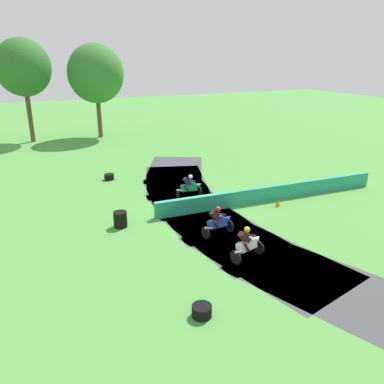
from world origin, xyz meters
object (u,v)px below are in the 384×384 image
at_px(tire_stack_mid_a, 120,219).
at_px(tire_stack_near, 109,177).
at_px(traffic_cone, 278,202).
at_px(motorcycle_trailing_white, 248,243).
at_px(motorcycle_chase_blue, 218,222).
at_px(tire_stack_mid_b, 202,311).
at_px(motorcycle_lead_green, 190,187).

bearing_deg(tire_stack_mid_a, tire_stack_near, 80.55).
xyz_separation_m(tire_stack_near, traffic_cone, (7.57, -8.98, 0.02)).
relative_size(motorcycle_trailing_white, tire_stack_mid_a, 2.10).
height_order(motorcycle_chase_blue, tire_stack_near, motorcycle_chase_blue).
bearing_deg(tire_stack_mid_b, tire_stack_near, 87.38).
bearing_deg(tire_stack_near, motorcycle_lead_green, -56.27).
xyz_separation_m(tire_stack_near, tire_stack_mid_b, (-0.73, -15.91, -0.00)).
bearing_deg(motorcycle_trailing_white, tire_stack_near, 101.87).
xyz_separation_m(motorcycle_lead_green, tire_stack_mid_b, (-4.38, -10.45, -0.46)).
bearing_deg(motorcycle_chase_blue, motorcycle_trailing_white, -89.09).
bearing_deg(motorcycle_chase_blue, tire_stack_mid_a, 145.16).
bearing_deg(tire_stack_mid_a, motorcycle_chase_blue, -34.84).
bearing_deg(tire_stack_mid_b, motorcycle_chase_blue, 56.31).
bearing_deg(tire_stack_mid_b, motorcycle_lead_green, 67.27).
bearing_deg(tire_stack_near, motorcycle_chase_blue, -75.67).
bearing_deg(tire_stack_mid_b, traffic_cone, 39.88).
distance_m(tire_stack_mid_b, traffic_cone, 10.81).
distance_m(motorcycle_chase_blue, motorcycle_trailing_white, 2.50).
height_order(motorcycle_lead_green, motorcycle_chase_blue, motorcycle_lead_green).
xyz_separation_m(tire_stack_mid_a, tire_stack_mid_b, (0.59, -8.02, -0.20)).
bearing_deg(motorcycle_lead_green, traffic_cone, -41.85).
bearing_deg(motorcycle_trailing_white, tire_stack_mid_b, -142.41).
bearing_deg(traffic_cone, motorcycle_lead_green, 138.15).
height_order(motorcycle_lead_green, tire_stack_mid_a, motorcycle_lead_green).
bearing_deg(traffic_cone, tire_stack_mid_b, -140.12).
bearing_deg(traffic_cone, motorcycle_trailing_white, -138.54).
relative_size(motorcycle_lead_green, tire_stack_near, 2.59).
bearing_deg(motorcycle_chase_blue, motorcycle_lead_green, 80.14).
height_order(tire_stack_near, tire_stack_mid_a, tire_stack_mid_a).
xyz_separation_m(motorcycle_chase_blue, motorcycle_trailing_white, (0.04, -2.50, 0.00)).
height_order(motorcycle_trailing_white, traffic_cone, motorcycle_trailing_white).
distance_m(motorcycle_chase_blue, tire_stack_near, 11.07).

